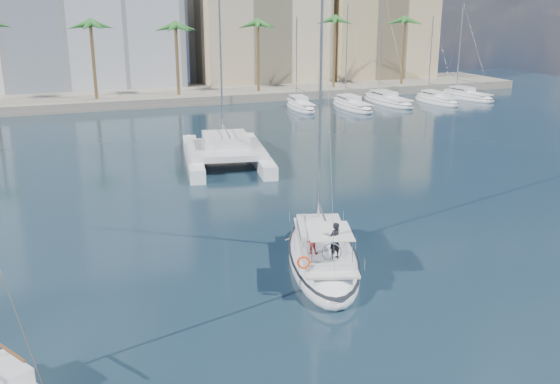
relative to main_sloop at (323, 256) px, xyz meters
name	(u,v)px	position (x,y,z in m)	size (l,w,h in m)	color
ground	(286,268)	(-2.01, 0.26, -0.52)	(160.00, 160.00, 0.00)	black
quay	(131,97)	(-2.01, 61.26, 0.08)	(120.00, 14.00, 1.20)	gray
building_beige	(259,24)	(19.99, 70.26, 9.48)	(20.00, 14.00, 20.00)	#C9BA90
building_tan_right	(375,29)	(39.99, 68.26, 8.48)	(18.00, 12.00, 18.00)	tan
palm_centre	(130,27)	(-2.01, 57.26, 9.76)	(3.60, 3.60, 12.30)	brown
palm_right	(363,24)	(31.99, 57.26, 9.76)	(3.60, 3.60, 12.30)	brown
main_sloop	(323,256)	(0.00, 0.00, 0.00)	(6.81, 11.83, 16.74)	white
catamaran	(226,149)	(1.15, 23.21, 0.66)	(9.05, 14.66, 19.77)	white
seagull	(295,238)	(-0.52, 2.71, 0.08)	(1.23, 0.53, 0.23)	silver
moored_yacht_a	(300,109)	(17.99, 47.26, -0.52)	(2.72, 9.35, 11.90)	white
moored_yacht_b	(352,108)	(24.49, 45.26, -0.52)	(3.14, 10.78, 13.72)	white
moored_yacht_c	(388,104)	(30.99, 47.26, -0.52)	(3.55, 12.21, 15.54)	white
moored_yacht_d	(436,103)	(37.49, 45.26, -0.52)	(2.72, 9.35, 11.90)	white
moored_yacht_e	(466,99)	(43.99, 47.26, -0.52)	(3.14, 10.78, 13.72)	white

